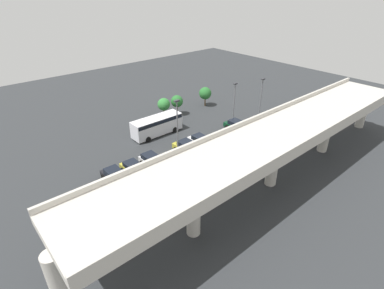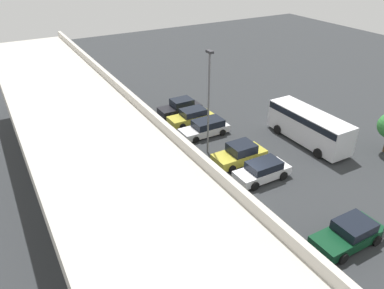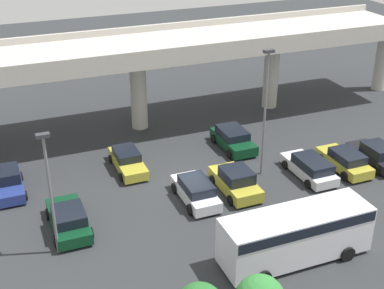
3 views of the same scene
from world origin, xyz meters
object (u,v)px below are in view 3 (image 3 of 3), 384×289
(lamp_post_near_aisle, at_px, (265,105))
(lamp_post_by_overpass, at_px, (49,185))
(parked_car_7, at_px, (345,161))
(parked_car_1, at_px, (69,219))
(shuttle_bus, at_px, (296,232))
(parked_car_4, at_px, (236,181))
(parked_car_5, at_px, (233,139))
(parked_car_6, at_px, (310,167))
(parked_car_3, at_px, (196,191))
(parked_car_0, at_px, (8,182))
(parked_car_8, at_px, (376,155))
(parked_car_2, at_px, (128,161))

(lamp_post_near_aisle, xyz_separation_m, lamp_post_by_overpass, (-14.82, -3.62, -0.90))
(parked_car_7, relative_size, lamp_post_by_overpass, 0.62)
(lamp_post_near_aisle, bearing_deg, lamp_post_by_overpass, -166.26)
(parked_car_1, xyz_separation_m, shuttle_bus, (10.94, -7.33, 1.02))
(parked_car_4, relative_size, lamp_post_by_overpass, 0.62)
(parked_car_5, xyz_separation_m, parked_car_6, (3.00, -6.07, -0.03))
(parked_car_6, bearing_deg, lamp_post_near_aisle, 61.78)
(parked_car_3, relative_size, shuttle_bus, 0.54)
(parked_car_4, relative_size, lamp_post_near_aisle, 0.50)
(shuttle_bus, bearing_deg, parked_car_7, 40.11)
(lamp_post_by_overpass, bearing_deg, parked_car_6, 6.53)
(shuttle_bus, distance_m, lamp_post_by_overpass, 13.34)
(parked_car_7, distance_m, lamp_post_near_aisle, 7.57)
(parked_car_0, bearing_deg, lamp_post_near_aisle, 76.07)
(parked_car_6, bearing_deg, parked_car_4, 88.83)
(parked_car_5, height_order, parked_car_6, parked_car_5)
(parked_car_7, bearing_deg, parked_car_8, -93.25)
(parked_car_2, bearing_deg, parked_car_8, 70.47)
(parked_car_2, bearing_deg, parked_car_5, 91.73)
(parked_car_2, relative_size, lamp_post_near_aisle, 0.52)
(parked_car_3, distance_m, parked_car_5, 8.23)
(parked_car_2, bearing_deg, parked_car_4, 45.53)
(parked_car_2, distance_m, parked_car_6, 12.90)
(parked_car_4, relative_size, parked_car_7, 0.99)
(parked_car_7, bearing_deg, shuttle_bus, 130.11)
(parked_car_0, height_order, parked_car_1, parked_car_0)
(parked_car_3, distance_m, lamp_post_near_aisle, 7.38)
(parked_car_7, xyz_separation_m, shuttle_bus, (-8.74, -7.36, 1.02))
(parked_car_2, bearing_deg, parked_car_6, 63.20)
(shuttle_bus, bearing_deg, parked_car_3, 110.15)
(parked_car_2, xyz_separation_m, lamp_post_by_overpass, (-6.26, -7.85, 3.66))
(lamp_post_by_overpass, bearing_deg, parked_car_0, 103.99)
(parked_car_1, relative_size, parked_car_7, 1.05)
(parked_car_6, relative_size, lamp_post_near_aisle, 0.53)
(lamp_post_by_overpass, bearing_deg, parked_car_7, 5.42)
(parked_car_8, xyz_separation_m, lamp_post_by_overpass, (-23.28, -1.81, 3.59))
(parked_car_4, bearing_deg, parked_car_5, -24.45)
(parked_car_4, distance_m, parked_car_6, 5.71)
(parked_car_3, distance_m, shuttle_bus, 8.02)
(parked_car_0, distance_m, parked_car_7, 23.33)
(parked_car_4, height_order, parked_car_7, parked_car_4)
(parked_car_7, distance_m, shuttle_bus, 11.47)
(shuttle_bus, bearing_deg, parked_car_2, 113.12)
(parked_car_7, height_order, shuttle_bus, shuttle_bus)
(parked_car_2, bearing_deg, parked_car_0, -89.50)
(parked_car_5, distance_m, lamp_post_near_aisle, 6.34)
(parked_car_1, xyz_separation_m, parked_car_7, (19.68, 0.04, 0.00))
(parked_car_1, xyz_separation_m, parked_car_2, (5.28, 5.93, -0.04))
(parked_car_8, distance_m, lamp_post_near_aisle, 9.75)
(lamp_post_by_overpass, bearing_deg, parked_car_1, 63.07)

